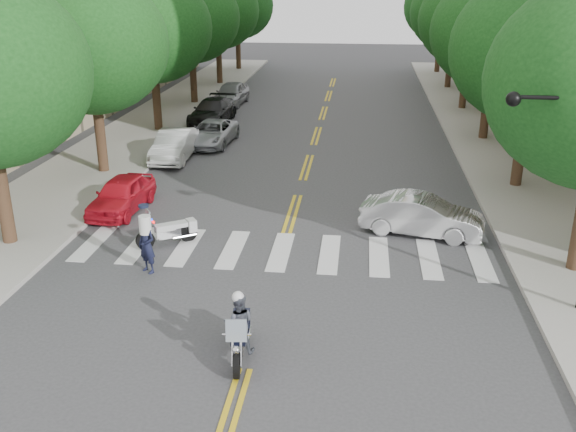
% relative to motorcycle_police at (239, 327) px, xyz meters
% --- Properties ---
extents(ground, '(140.00, 140.00, 0.00)m').
position_rel_motorcycle_police_xyz_m(ground, '(0.20, -0.52, -0.76)').
color(ground, '#38383A').
rests_on(ground, ground).
extents(sidewalk_left, '(5.00, 60.00, 0.15)m').
position_rel_motorcycle_police_xyz_m(sidewalk_left, '(-9.30, 21.48, -0.68)').
color(sidewalk_left, '#9E9991').
rests_on(sidewalk_left, ground).
extents(sidewalk_right, '(5.00, 60.00, 0.15)m').
position_rel_motorcycle_police_xyz_m(sidewalk_right, '(9.70, 21.48, -0.68)').
color(sidewalk_right, '#9E9991').
rests_on(sidewalk_right, ground).
extents(tree_l_1, '(6.40, 6.40, 8.45)m').
position_rel_motorcycle_police_xyz_m(tree_l_1, '(-8.60, 13.48, 4.80)').
color(tree_l_1, '#382316').
rests_on(tree_l_1, ground).
extents(tree_l_2, '(6.40, 6.40, 8.45)m').
position_rel_motorcycle_police_xyz_m(tree_l_2, '(-8.60, 21.48, 4.80)').
color(tree_l_2, '#382316').
rests_on(tree_l_2, ground).
extents(tree_l_3, '(6.40, 6.40, 8.45)m').
position_rel_motorcycle_police_xyz_m(tree_l_3, '(-8.60, 29.48, 4.80)').
color(tree_l_3, '#382316').
rests_on(tree_l_3, ground).
extents(tree_l_4, '(6.40, 6.40, 8.45)m').
position_rel_motorcycle_police_xyz_m(tree_l_4, '(-8.60, 37.48, 4.80)').
color(tree_l_4, '#382316').
rests_on(tree_l_4, ground).
extents(tree_l_5, '(6.40, 6.40, 8.45)m').
position_rel_motorcycle_police_xyz_m(tree_l_5, '(-8.60, 45.48, 4.80)').
color(tree_l_5, '#382316').
rests_on(tree_l_5, ground).
extents(tree_r_1, '(6.40, 6.40, 8.45)m').
position_rel_motorcycle_police_xyz_m(tree_r_1, '(9.00, 13.48, 4.80)').
color(tree_r_1, '#382316').
rests_on(tree_r_1, ground).
extents(tree_r_2, '(6.40, 6.40, 8.45)m').
position_rel_motorcycle_police_xyz_m(tree_r_2, '(9.00, 21.48, 4.80)').
color(tree_r_2, '#382316').
rests_on(tree_r_2, ground).
extents(tree_r_3, '(6.40, 6.40, 8.45)m').
position_rel_motorcycle_police_xyz_m(tree_r_3, '(9.00, 29.48, 4.80)').
color(tree_r_3, '#382316').
rests_on(tree_r_3, ground).
extents(tree_r_4, '(6.40, 6.40, 8.45)m').
position_rel_motorcycle_police_xyz_m(tree_r_4, '(9.00, 37.48, 4.80)').
color(tree_r_4, '#382316').
rests_on(tree_r_4, ground).
extents(tree_r_5, '(6.40, 6.40, 8.45)m').
position_rel_motorcycle_police_xyz_m(tree_r_5, '(9.00, 45.48, 4.80)').
color(tree_r_5, '#382316').
rests_on(tree_r_5, ground).
extents(motorcycle_police, '(0.76, 2.09, 1.70)m').
position_rel_motorcycle_police_xyz_m(motorcycle_police, '(0.00, 0.00, 0.00)').
color(motorcycle_police, black).
rests_on(motorcycle_police, ground).
extents(motorcycle_parked, '(1.81, 1.34, 1.32)m').
position_rel_motorcycle_police_xyz_m(motorcycle_parked, '(-3.39, 6.20, -0.30)').
color(motorcycle_parked, black).
rests_on(motorcycle_parked, ground).
extents(officer_standing, '(0.74, 0.68, 1.70)m').
position_rel_motorcycle_police_xyz_m(officer_standing, '(-3.51, 4.10, 0.10)').
color(officer_standing, '#151831').
rests_on(officer_standing, ground).
extents(convertible, '(4.29, 2.33, 1.34)m').
position_rel_motorcycle_police_xyz_m(convertible, '(4.74, 7.98, -0.09)').
color(convertible, silver).
rests_on(convertible, ground).
extents(parked_car_a, '(1.74, 3.89, 1.30)m').
position_rel_motorcycle_police_xyz_m(parked_car_a, '(-6.10, 8.98, -0.11)').
color(parked_car_a, red).
rests_on(parked_car_a, ground).
extents(parked_car_b, '(1.60, 4.28, 1.40)m').
position_rel_motorcycle_police_xyz_m(parked_car_b, '(-6.10, 16.00, -0.06)').
color(parked_car_b, silver).
rests_on(parked_car_b, ground).
extents(parked_car_c, '(2.28, 4.48, 1.21)m').
position_rel_motorcycle_police_xyz_m(parked_car_c, '(-5.00, 18.98, -0.15)').
color(parked_car_c, '#A1A3A9').
rests_on(parked_car_c, ground).
extents(parked_car_d, '(2.32, 4.94, 1.39)m').
position_rel_motorcycle_police_xyz_m(parked_car_d, '(-6.10, 23.98, -0.06)').
color(parked_car_d, black).
rests_on(parked_car_d, ground).
extents(parked_car_e, '(2.03, 4.46, 1.49)m').
position_rel_motorcycle_police_xyz_m(parked_car_e, '(-6.10, 29.58, -0.01)').
color(parked_car_e, '#98989D').
rests_on(parked_car_e, ground).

